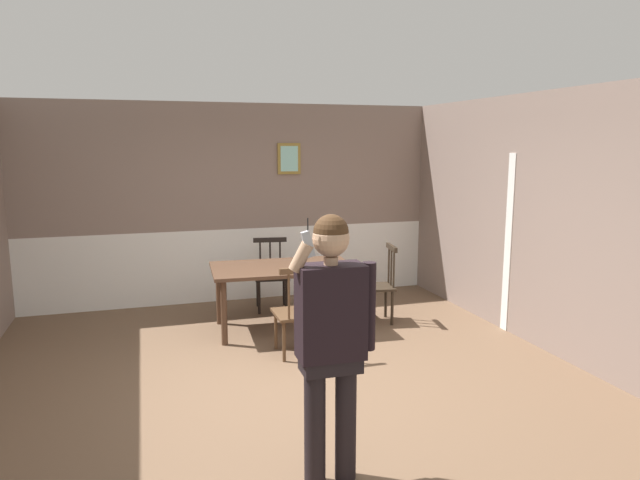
{
  "coord_description": "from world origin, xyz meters",
  "views": [
    {
      "loc": [
        -1.22,
        -4.9,
        2.21
      ],
      "look_at": [
        0.1,
        -0.66,
        1.46
      ],
      "focal_mm": 32.06,
      "sensor_mm": 36.0,
      "label": 1
    }
  ],
  "objects_px": {
    "dining_table": "(283,274)",
    "chair_at_table_head": "(298,312)",
    "chair_by_doorway": "(379,285)",
    "person_figure": "(332,330)",
    "chair_near_window": "(271,275)"
  },
  "relations": [
    {
      "from": "dining_table",
      "to": "chair_at_table_head",
      "type": "bearing_deg",
      "value": -93.12
    },
    {
      "from": "chair_by_doorway",
      "to": "person_figure",
      "type": "bearing_deg",
      "value": 161.44
    },
    {
      "from": "chair_by_doorway",
      "to": "chair_at_table_head",
      "type": "relative_size",
      "value": 0.99
    },
    {
      "from": "chair_near_window",
      "to": "chair_by_doorway",
      "type": "relative_size",
      "value": 0.98
    },
    {
      "from": "dining_table",
      "to": "chair_by_doorway",
      "type": "height_order",
      "value": "chair_by_doorway"
    },
    {
      "from": "dining_table",
      "to": "chair_at_table_head",
      "type": "height_order",
      "value": "chair_at_table_head"
    },
    {
      "from": "chair_at_table_head",
      "to": "person_figure",
      "type": "xyz_separation_m",
      "value": [
        -0.39,
        -2.27,
        0.57
      ]
    },
    {
      "from": "chair_near_window",
      "to": "chair_by_doorway",
      "type": "bearing_deg",
      "value": 148.85
    },
    {
      "from": "chair_near_window",
      "to": "person_figure",
      "type": "height_order",
      "value": "person_figure"
    },
    {
      "from": "dining_table",
      "to": "chair_near_window",
      "type": "relative_size",
      "value": 1.81
    },
    {
      "from": "chair_by_doorway",
      "to": "person_figure",
      "type": "height_order",
      "value": "person_figure"
    },
    {
      "from": "chair_near_window",
      "to": "chair_at_table_head",
      "type": "xyz_separation_m",
      "value": [
        -0.1,
        -1.75,
        -0.0
      ]
    },
    {
      "from": "chair_by_doorway",
      "to": "dining_table",
      "type": "bearing_deg",
      "value": 96.28
    },
    {
      "from": "dining_table",
      "to": "chair_at_table_head",
      "type": "relative_size",
      "value": 1.75
    },
    {
      "from": "person_figure",
      "to": "chair_by_doorway",
      "type": "bearing_deg",
      "value": -117.38
    }
  ]
}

